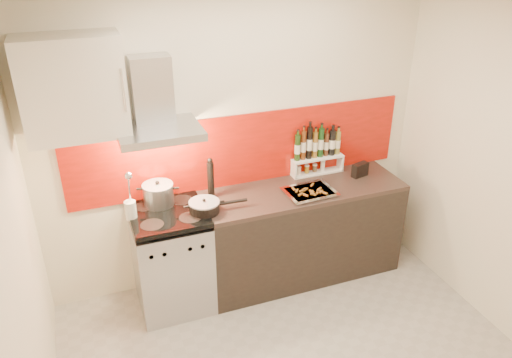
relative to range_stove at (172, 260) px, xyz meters
name	(u,v)px	position (x,y,z in m)	size (l,w,h in m)	color
ceiling	(322,2)	(0.70, -1.10, 2.16)	(3.40, 2.80, 0.02)	white
back_wall	(238,141)	(0.70, 0.30, 0.86)	(3.40, 0.02, 2.60)	silver
left_wall	(13,283)	(-1.00, -1.10, 0.86)	(0.02, 2.80, 2.60)	silver
backsplash	(244,150)	(0.75, 0.29, 0.78)	(3.00, 0.02, 0.64)	maroon
range_stove	(172,260)	(0.00, 0.00, 0.00)	(0.60, 0.60, 0.91)	#B7B7BA
counter	(301,232)	(1.20, 0.00, 0.01)	(1.80, 0.60, 0.90)	black
range_hood	(155,107)	(0.00, 0.14, 1.30)	(0.62, 0.50, 0.61)	#B7B7BA
upper_cabinet	(73,88)	(-0.55, 0.13, 1.51)	(0.70, 0.35, 0.72)	beige
stock_pot	(158,194)	(-0.04, 0.15, 0.56)	(0.25, 0.25, 0.22)	#B7B7BA
saute_pan	(205,206)	(0.29, -0.09, 0.51)	(0.48, 0.25, 0.11)	black
utensil_jar	(130,205)	(-0.28, 0.01, 0.59)	(0.09, 0.14, 0.43)	silver
pepper_mill	(211,179)	(0.40, 0.13, 0.63)	(0.06, 0.06, 0.36)	black
step_shelf	(317,152)	(1.44, 0.24, 0.67)	(0.50, 0.14, 0.46)	white
caddy_box	(360,170)	(1.79, 0.04, 0.52)	(0.16, 0.07, 0.13)	black
baking_tray	(310,192)	(1.21, -0.10, 0.47)	(0.44, 0.35, 0.03)	silver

